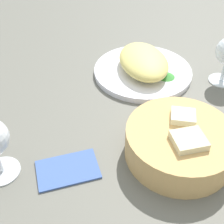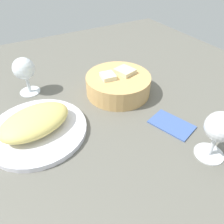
# 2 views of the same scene
# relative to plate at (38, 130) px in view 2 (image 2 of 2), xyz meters

# --- Properties ---
(ground_plane) EXTENTS (1.40, 1.40, 0.02)m
(ground_plane) POSITION_rel_plate_xyz_m (0.14, -0.05, -0.02)
(ground_plane) COLOR #5E5C53
(plate) EXTENTS (0.25, 0.25, 0.01)m
(plate) POSITION_rel_plate_xyz_m (0.00, 0.00, 0.00)
(plate) COLOR white
(plate) RESTS_ON ground_plane
(omelette) EXTENTS (0.20, 0.16, 0.05)m
(omelette) POSITION_rel_plate_xyz_m (0.00, 0.00, 0.03)
(omelette) COLOR #D7C569
(omelette) RESTS_ON plate
(lettuce_garnish) EXTENTS (0.04, 0.04, 0.01)m
(lettuce_garnish) POSITION_rel_plate_xyz_m (0.03, 0.06, 0.01)
(lettuce_garnish) COLOR #398936
(lettuce_garnish) RESTS_ON plate
(bread_basket) EXTENTS (0.20, 0.20, 0.07)m
(bread_basket) POSITION_rel_plate_xyz_m (0.27, 0.05, 0.02)
(bread_basket) COLOR tan
(bread_basket) RESTS_ON ground_plane
(wine_glass_near) EXTENTS (0.07, 0.07, 0.12)m
(wine_glass_near) POSITION_rel_plate_xyz_m (0.32, -0.27, 0.07)
(wine_glass_near) COLOR silver
(wine_glass_near) RESTS_ON ground_plane
(wine_glass_far) EXTENTS (0.07, 0.07, 0.12)m
(wine_glass_far) POSITION_rel_plate_xyz_m (0.03, 0.20, 0.07)
(wine_glass_far) COLOR silver
(wine_glass_far) RESTS_ON ground_plane
(folded_napkin) EXTENTS (0.10, 0.13, 0.01)m
(folded_napkin) POSITION_rel_plate_xyz_m (0.32, -0.15, -0.00)
(folded_napkin) COLOR #3D599B
(folded_napkin) RESTS_ON ground_plane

